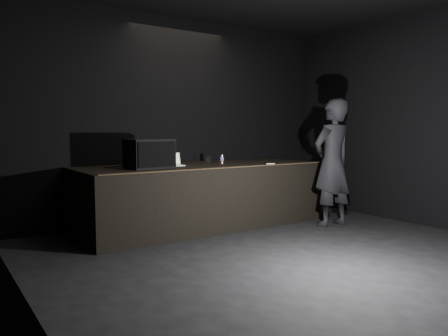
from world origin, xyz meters
TOP-DOWN VIEW (x-y plane):
  - ground at (0.00, 0.00)m, footprint 7.00×7.00m
  - room_walls at (0.00, 0.00)m, footprint 6.10×7.10m
  - stage_riser at (0.00, 2.73)m, footprint 4.00×1.50m
  - riser_lip at (0.00, 2.02)m, footprint 3.92×0.10m
  - stage_monitor at (-0.98, 2.58)m, footprint 0.67×0.51m
  - cable at (-1.05, 3.18)m, footprint 0.95×0.41m
  - laptop at (-0.48, 2.81)m, footprint 0.32×0.29m
  - beer_can at (0.37, 2.69)m, footprint 0.06×0.06m
  - plastic_cup at (0.27, 2.95)m, footprint 0.09×0.09m
  - wii_remote at (0.92, 2.08)m, footprint 0.11×0.12m
  - person at (1.74, 1.51)m, footprint 0.76×0.51m

SIDE VIEW (x-z plane):
  - ground at x=0.00m, z-range 0.00..0.00m
  - stage_riser at x=0.00m, z-range 0.00..1.00m
  - riser_lip at x=0.00m, z-range 1.00..1.01m
  - cable at x=-1.05m, z-range 1.00..1.02m
  - wii_remote at x=0.92m, z-range 1.00..1.02m
  - person at x=1.74m, z-range 0.00..2.06m
  - laptop at x=-0.48m, z-range 0.95..1.15m
  - plastic_cup at x=0.27m, z-range 1.00..1.11m
  - beer_can at x=0.37m, z-range 1.00..1.15m
  - stage_monitor at x=-0.98m, z-range 1.00..1.43m
  - room_walls at x=0.00m, z-range 0.26..3.78m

